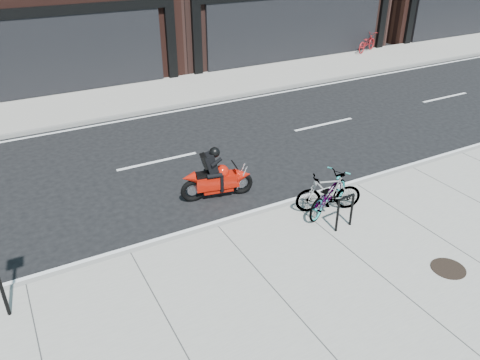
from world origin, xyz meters
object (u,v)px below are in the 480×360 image
bicycle_far (367,42)px  bicycle_front (328,194)px  bike_rack (345,209)px  bicycle_rear (329,193)px  manhole_cover (448,269)px  motorcycle (220,177)px

bicycle_far → bicycle_front: bearing=111.5°
bike_rack → bicycle_rear: size_ratio=0.52×
manhole_cover → motorcycle: bearing=118.2°
bike_rack → manhole_cover: bearing=-66.9°
bike_rack → motorcycle: 3.19m
bicycle_rear → bike_rack: bearing=8.8°
bicycle_front → bicycle_far: 16.39m
bicycle_rear → bicycle_front: bearing=-70.2°
bicycle_front → motorcycle: size_ratio=0.91×
bike_rack → bicycle_front: size_ratio=0.49×
bicycle_front → motorcycle: bearing=18.7°
bicycle_front → bike_rack: bearing=145.4°
motorcycle → manhole_cover: (2.57, -4.80, -0.42)m
bike_rack → bicycle_rear: 0.77m
bicycle_front → bicycle_far: bicycle_far is taller
bike_rack → manhole_cover: 2.32m
bicycle_far → manhole_cover: (-10.83, -14.45, -0.47)m
bicycle_front → bicycle_rear: bicycle_rear is taller
bike_rack → bicycle_far: (11.72, 12.36, -0.00)m
bicycle_front → bicycle_rear: (0.01, 0.00, 0.03)m
bicycle_rear → manhole_cover: bearing=34.5°
bike_rack → bicycle_front: 0.77m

